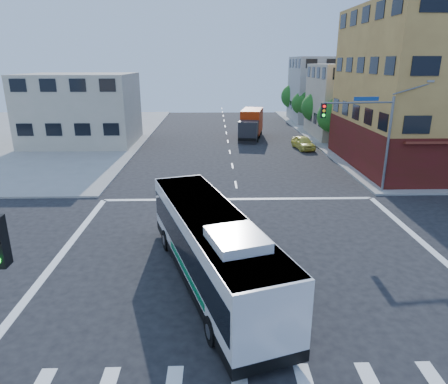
{
  "coord_description": "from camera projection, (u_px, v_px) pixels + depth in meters",
  "views": [
    {
      "loc": [
        -1.73,
        -17.19,
        9.31
      ],
      "look_at": [
        -1.16,
        4.66,
        2.13
      ],
      "focal_mm": 32.0,
      "sensor_mm": 36.0,
      "label": 1
    }
  ],
  "objects": [
    {
      "name": "street_tree_b",
      "position": [
        317.0,
        106.0,
        52.52
      ],
      "size": [
        3.8,
        3.8,
        5.79
      ],
      "color": "#352113",
      "rests_on": "ground"
    },
    {
      "name": "ground",
      "position": [
        250.0,
        264.0,
        19.28
      ],
      "size": [
        120.0,
        120.0,
        0.0
      ],
      "primitive_type": "plane",
      "color": "black",
      "rests_on": "ground"
    },
    {
      "name": "transit_bus",
      "position": [
        211.0,
        246.0,
        17.11
      ],
      "size": [
        6.18,
        12.35,
        3.59
      ],
      "rotation": [
        0.0,
        0.0,
        0.31
      ],
      "color": "black",
      "rests_on": "ground"
    },
    {
      "name": "street_tree_c",
      "position": [
        304.0,
        102.0,
        60.21
      ],
      "size": [
        3.4,
        3.4,
        5.29
      ],
      "color": "#352113",
      "rests_on": "ground"
    },
    {
      "name": "street_tree_a",
      "position": [
        334.0,
        115.0,
        44.97
      ],
      "size": [
        3.6,
        3.6,
        5.53
      ],
      "color": "#352113",
      "rests_on": "ground"
    },
    {
      "name": "street_tree_d",
      "position": [
        294.0,
        95.0,
        67.68
      ],
      "size": [
        4.0,
        4.0,
        6.03
      ],
      "color": "#352113",
      "rests_on": "ground"
    },
    {
      "name": "building_east_far",
      "position": [
        330.0,
        90.0,
        63.71
      ],
      "size": [
        12.06,
        10.06,
        10.0
      ],
      "color": "#989893",
      "rests_on": "ground"
    },
    {
      "name": "parked_car",
      "position": [
        303.0,
        143.0,
        44.32
      ],
      "size": [
        2.27,
        4.38,
        1.42
      ],
      "primitive_type": "imported",
      "rotation": [
        0.0,
        0.0,
        0.15
      ],
      "color": "#E4DB57",
      "rests_on": "ground"
    },
    {
      "name": "building_east_near",
      "position": [
        361.0,
        101.0,
        50.56
      ],
      "size": [
        12.06,
        10.06,
        9.0
      ],
      "color": "#BDAA91",
      "rests_on": "ground"
    },
    {
      "name": "signal_mast_ne",
      "position": [
        367.0,
        126.0,
        28.03
      ],
      "size": [
        7.91,
        1.13,
        8.07
      ],
      "color": "slate",
      "rests_on": "ground"
    },
    {
      "name": "box_truck",
      "position": [
        251.0,
        125.0,
        50.28
      ],
      "size": [
        3.77,
        8.14,
        3.53
      ],
      "rotation": [
        0.0,
        0.0,
        -0.2
      ],
      "color": "#222227",
      "rests_on": "ground"
    },
    {
      "name": "building_west",
      "position": [
        81.0,
        110.0,
        46.08
      ],
      "size": [
        12.06,
        10.06,
        8.0
      ],
      "color": "beige",
      "rests_on": "ground"
    }
  ]
}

